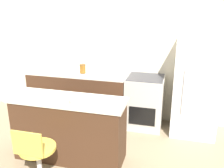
{
  "coord_description": "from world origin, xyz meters",
  "views": [
    {
      "loc": [
        1.5,
        -3.89,
        2.23
      ],
      "look_at": [
        0.55,
        -0.31,
        0.99
      ],
      "focal_mm": 40.0,
      "sensor_mm": 36.0,
      "label": 1
    }
  ],
  "objects": [
    {
      "name": "ground_plane",
      "position": [
        0.0,
        0.0,
        0.0
      ],
      "size": [
        14.0,
        14.0,
        0.0
      ],
      "primitive_type": "plane",
      "color": "#998466"
    },
    {
      "name": "back_counter",
      "position": [
        -0.28,
        0.33,
        0.47
      ],
      "size": [
        1.89,
        0.62,
        0.95
      ],
      "color": "#422819",
      "rests_on": "ground_plane"
    },
    {
      "name": "stool_chair",
      "position": [
        -0.03,
        -1.65,
        0.42
      ],
      "size": [
        0.44,
        0.44,
        0.86
      ],
      "color": "#B7B7BC",
      "rests_on": "ground_plane"
    },
    {
      "name": "wall_back",
      "position": [
        0.0,
        0.67,
        1.3
      ],
      "size": [
        8.0,
        0.06,
        2.6
      ],
      "color": "beige",
      "rests_on": "ground_plane"
    },
    {
      "name": "mixing_bowl",
      "position": [
        0.17,
        0.3,
        0.98
      ],
      "size": [
        0.27,
        0.27,
        0.07
      ],
      "color": "white",
      "rests_on": "back_counter"
    },
    {
      "name": "fruit_bowl",
      "position": [
        0.29,
        -1.05,
        0.97
      ],
      "size": [
        0.27,
        0.27,
        0.06
      ],
      "color": "beige",
      "rests_on": "kitchen_island"
    },
    {
      "name": "kettle",
      "position": [
        -0.51,
        0.3,
        1.02
      ],
      "size": [
        0.18,
        0.18,
        0.19
      ],
      "color": "silver",
      "rests_on": "back_counter"
    },
    {
      "name": "canister_jar",
      "position": [
        -0.18,
        0.3,
        1.03
      ],
      "size": [
        0.12,
        0.12,
        0.16
      ],
      "color": "brown",
      "rests_on": "back_counter"
    },
    {
      "name": "oven_range",
      "position": [
        1.0,
        0.33,
        0.47
      ],
      "size": [
        0.65,
        0.63,
        0.95
      ],
      "color": "#B7B2A8",
      "rests_on": "ground_plane"
    },
    {
      "name": "refrigerator",
      "position": [
        1.85,
        0.31,
        0.81
      ],
      "size": [
        0.74,
        0.68,
        1.61
      ],
      "color": "silver",
      "rests_on": "ground_plane"
    },
    {
      "name": "kitchen_island",
      "position": [
        0.08,
        -0.95,
        0.47
      ],
      "size": [
        1.64,
        0.56,
        0.94
      ],
      "color": "#422819",
      "rests_on": "ground_plane"
    }
  ]
}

